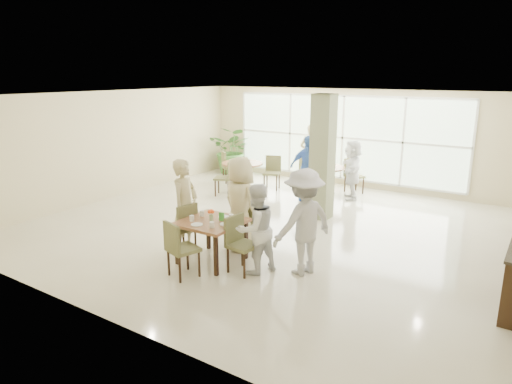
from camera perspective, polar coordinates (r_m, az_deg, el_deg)
The scene contains 19 objects.
ground at distance 9.82m, azimuth 2.88°, elevation -4.57°, with size 10.00×10.00×0.00m, color beige.
room_shell at distance 9.40m, azimuth 3.02°, elevation 5.28°, with size 10.00×10.00×10.00m.
window_bank at distance 13.62m, azimuth 10.77°, elevation 6.68°, with size 7.00×0.04×7.00m.
column at distance 10.32m, azimuth 8.31°, elevation 4.28°, with size 0.45×0.45×2.80m, color #757E57.
main_table at distance 7.98m, azimuth -5.59°, elevation -4.19°, with size 1.02×1.02×0.75m.
round_table_left at distance 13.07m, azimuth -1.71°, elevation 2.98°, with size 1.17×1.17×0.75m.
round_table_right at distance 12.63m, azimuth 8.56°, elevation 2.35°, with size 1.10×1.10×0.75m.
chairs_main_table at distance 8.04m, azimuth -5.51°, elevation -5.46°, with size 1.97×2.07×0.95m.
chairs_table_left at distance 13.05m, azimuth -1.78°, elevation 2.46°, with size 2.12×1.94×0.95m.
chairs_table_right at distance 12.65m, azimuth 8.70°, elevation 1.90°, with size 1.94×1.95×0.95m.
tabletop_clutter at distance 7.91m, azimuth -5.50°, elevation -3.25°, with size 0.78×0.80×0.21m.
potted_plant at distance 15.09m, azimuth -2.98°, elevation 5.27°, with size 1.39×1.39×1.55m, color #3B6E2C.
teen_left at distance 8.43m, azimuth -8.85°, elevation -1.77°, with size 0.64×0.42×1.75m, color #C9BB86.
teen_far at distance 8.46m, azimuth -1.98°, elevation -1.45°, with size 0.86×0.47×1.77m, color #C9BB86.
teen_right at distance 7.49m, azimuth -0.02°, elevation -4.62°, with size 0.74×0.57×1.52m, color white.
teen_standing at distance 7.46m, azimuth 5.96°, elevation -3.76°, with size 1.14×0.66×1.77m, color #B4B4B7.
adult_a at distance 11.83m, azimuth 6.47°, elevation 2.96°, with size 1.00×0.57×1.70m, color #4271C6.
adult_b at distance 12.19m, azimuth 11.94°, elevation 2.74°, with size 1.45×0.63×1.56m, color white.
adult_standing at distance 13.32m, azimuth 6.92°, elevation 4.57°, with size 0.67×0.44×1.84m, color #C9BB86.
Camera 1 is at (4.68, -8.01, 3.23)m, focal length 32.00 mm.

